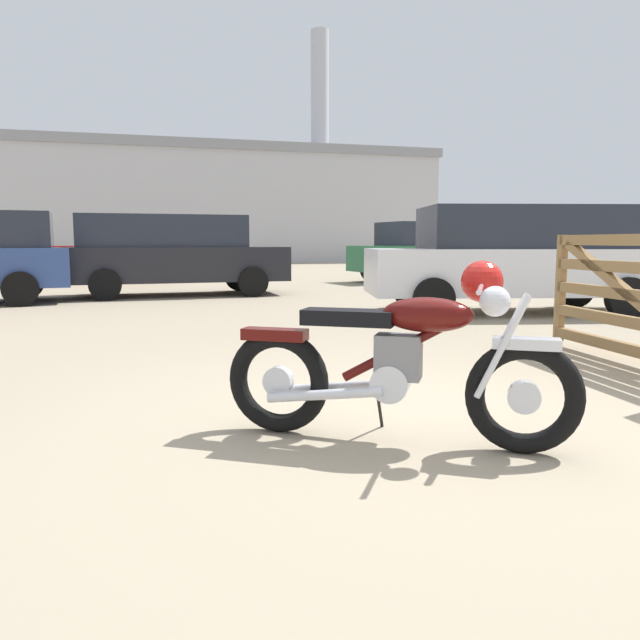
# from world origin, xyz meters

# --- Properties ---
(ground_plane) EXTENTS (80.00, 80.00, 0.00)m
(ground_plane) POSITION_xyz_m (0.00, 0.00, 0.00)
(ground_plane) COLOR gray
(vintage_motorcycle) EXTENTS (1.86, 1.13, 1.07)m
(vintage_motorcycle) POSITION_xyz_m (-0.22, -0.40, 0.49)
(vintage_motorcycle) COLOR black
(vintage_motorcycle) RESTS_ON ground_plane
(dark_sedan_left) EXTENTS (4.80, 2.18, 1.74)m
(dark_sedan_left) POSITION_xyz_m (-1.40, 10.34, 0.94)
(dark_sedan_left) COLOR black
(dark_sedan_left) RESTS_ON ground_plane
(pale_sedan_back) EXTENTS (4.95, 2.64, 1.74)m
(pale_sedan_back) POSITION_xyz_m (4.10, 5.48, 0.94)
(pale_sedan_back) COLOR black
(pale_sedan_back) RESTS_ON ground_plane
(white_estate_far) EXTENTS (4.95, 2.62, 1.74)m
(white_estate_far) POSITION_xyz_m (6.20, 13.57, 0.94)
(white_estate_far) COLOR black
(white_estate_far) RESTS_ON ground_plane
(red_hatchback_near) EXTENTS (3.92, 1.87, 1.78)m
(red_hatchback_near) POSITION_xyz_m (-2.94, 15.46, 0.92)
(red_hatchback_near) COLOR black
(red_hatchback_near) RESTS_ON ground_plane
(industrial_building) EXTENTS (24.21, 10.09, 13.97)m
(industrial_building) POSITION_xyz_m (2.12, 34.70, 3.32)
(industrial_building) COLOR #B2B2B7
(industrial_building) RESTS_ON ground_plane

